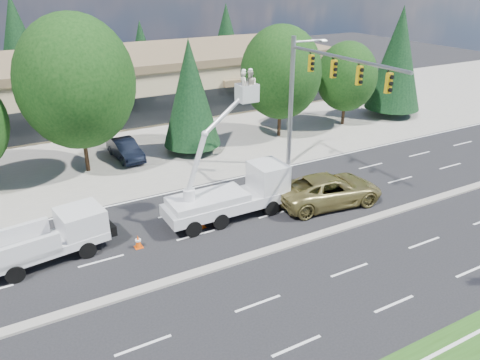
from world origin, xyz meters
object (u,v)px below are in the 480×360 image
signal_mast (312,87)px  utility_pickup (55,241)px  minivan (329,190)px  bucket_truck (235,188)px

signal_mast → utility_pickup: (-16.80, -2.42, -5.16)m
utility_pickup → minivan: size_ratio=0.90×
bucket_truck → minivan: bearing=-14.2°
minivan → bucket_truck: bearing=83.8°
bucket_truck → minivan: (5.61, -1.40, -0.79)m
signal_mast → bucket_truck: (-7.12, -2.84, -4.36)m
signal_mast → minivan: 6.84m
signal_mast → utility_pickup: size_ratio=1.72×
signal_mast → utility_pickup: bearing=-171.8°
utility_pickup → bucket_truck: (9.69, -0.43, 0.80)m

